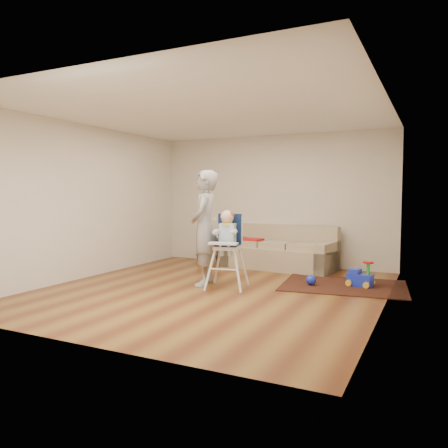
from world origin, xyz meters
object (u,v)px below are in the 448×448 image
at_px(sofa, 279,247).
at_px(toy_ball, 311,280).
at_px(side_table, 212,250).
at_px(adult, 205,228).
at_px(ride_on_toy, 360,273).
at_px(high_chair, 227,250).

xyz_separation_m(sofa, toy_ball, (1.01, -1.35, -0.33)).
distance_m(sofa, side_table, 1.60).
xyz_separation_m(toy_ball, adult, (-1.59, -0.67, 0.84)).
bearing_deg(toy_ball, ride_on_toy, 21.65).
distance_m(side_table, adult, 2.51).
relative_size(ride_on_toy, adult, 0.22).
relative_size(ride_on_toy, toy_ball, 2.51).
distance_m(sofa, toy_ball, 1.72).
bearing_deg(ride_on_toy, side_table, 170.85).
bearing_deg(high_chair, sofa, 74.67).
distance_m(sofa, high_chair, 2.07).
distance_m(side_table, ride_on_toy, 3.54).
relative_size(ride_on_toy, high_chair, 0.33).
height_order(side_table, high_chair, high_chair).
xyz_separation_m(sofa, adult, (-0.58, -2.01, 0.51)).
bearing_deg(sofa, side_table, -179.59).
relative_size(toy_ball, high_chair, 0.13).
xyz_separation_m(sofa, high_chair, (-0.15, -2.06, 0.17)).
xyz_separation_m(ride_on_toy, toy_ball, (-0.72, -0.29, -0.12)).
xyz_separation_m(sofa, ride_on_toy, (1.74, -1.06, -0.21)).
bearing_deg(toy_ball, adult, -157.21).
height_order(high_chair, adult, adult).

